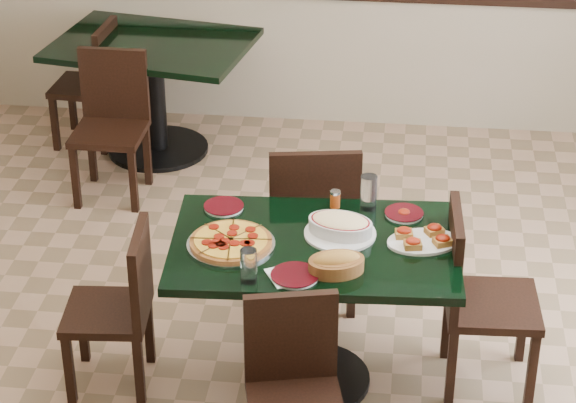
# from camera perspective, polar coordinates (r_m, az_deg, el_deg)

# --- Properties ---
(floor) EXTENTS (5.50, 5.50, 0.00)m
(floor) POSITION_cam_1_polar(r_m,az_deg,el_deg) (5.36, -0.70, -8.30)
(floor) COLOR #926F54
(floor) RESTS_ON ground
(room_shell) EXTENTS (5.50, 5.50, 5.50)m
(room_shell) POSITION_cam_1_polar(r_m,az_deg,el_deg) (6.32, 10.63, 9.34)
(room_shell) COLOR white
(room_shell) RESTS_ON floor
(main_table) EXTENTS (1.28, 0.87, 0.75)m
(main_table) POSITION_cam_1_polar(r_m,az_deg,el_deg) (4.93, 1.32, -3.91)
(main_table) COLOR black
(main_table) RESTS_ON floor
(back_table) EXTENTS (1.31, 1.05, 0.75)m
(back_table) POSITION_cam_1_polar(r_m,az_deg,el_deg) (7.12, -6.82, 6.37)
(back_table) COLOR black
(back_table) RESTS_ON floor
(chair_far) EXTENTS (0.50, 0.50, 0.93)m
(chair_far) POSITION_cam_1_polar(r_m,az_deg,el_deg) (5.48, 1.29, -0.82)
(chair_far) COLOR black
(chair_far) RESTS_ON floor
(chair_near) EXTENTS (0.45, 0.45, 0.81)m
(chair_near) POSITION_cam_1_polar(r_m,az_deg,el_deg) (4.53, 0.28, -9.19)
(chair_near) COLOR black
(chair_near) RESTS_ON floor
(chair_right) EXTENTS (0.43, 0.43, 0.88)m
(chair_right) POSITION_cam_1_polar(r_m,az_deg,el_deg) (5.05, 9.49, -4.52)
(chair_right) COLOR black
(chair_right) RESTS_ON floor
(chair_left) EXTENTS (0.40, 0.40, 0.80)m
(chair_left) POSITION_cam_1_polar(r_m,az_deg,el_deg) (5.06, -8.45, -5.06)
(chair_left) COLOR black
(chair_left) RESTS_ON floor
(back_chair_near) EXTENTS (0.41, 0.41, 0.87)m
(back_chair_near) POSITION_cam_1_polar(r_m,az_deg,el_deg) (6.69, -8.94, 4.29)
(back_chair_near) COLOR black
(back_chair_near) RESTS_ON floor
(back_chair_left) EXTENTS (0.41, 0.41, 0.82)m
(back_chair_left) POSITION_cam_1_polar(r_m,az_deg,el_deg) (7.32, -9.81, 6.18)
(back_chair_left) COLOR black
(back_chair_left) RESTS_ON floor
(pepperoni_pizza) EXTENTS (0.38, 0.38, 0.04)m
(pepperoni_pizza) POSITION_cam_1_polar(r_m,az_deg,el_deg) (4.81, -2.92, -2.06)
(pepperoni_pizza) COLOR silver
(pepperoni_pizza) RESTS_ON main_table
(lasagna_casserole) EXTENTS (0.32, 0.32, 0.09)m
(lasagna_casserole) POSITION_cam_1_polar(r_m,az_deg,el_deg) (4.87, 2.67, -1.23)
(lasagna_casserole) COLOR silver
(lasagna_casserole) RESTS_ON main_table
(bread_basket) EXTENTS (0.27, 0.23, 0.10)m
(bread_basket) POSITION_cam_1_polar(r_m,az_deg,el_deg) (4.62, 2.47, -3.15)
(bread_basket) COLOR brown
(bread_basket) RESTS_ON main_table
(bruschetta_platter) EXTENTS (0.36, 0.29, 0.05)m
(bruschetta_platter) POSITION_cam_1_polar(r_m,az_deg,el_deg) (4.85, 6.87, -1.88)
(bruschetta_platter) COLOR silver
(bruschetta_platter) RESTS_ON main_table
(side_plate_near) EXTENTS (0.20, 0.20, 0.02)m
(side_plate_near) POSITION_cam_1_polar(r_m,az_deg,el_deg) (4.60, 0.35, -3.78)
(side_plate_near) COLOR silver
(side_plate_near) RESTS_ON main_table
(side_plate_far_r) EXTENTS (0.17, 0.17, 0.03)m
(side_plate_far_r) POSITION_cam_1_polar(r_m,az_deg,el_deg) (5.06, 5.92, -0.60)
(side_plate_far_r) COLOR silver
(side_plate_far_r) RESTS_ON main_table
(side_plate_far_l) EXTENTS (0.18, 0.18, 0.02)m
(side_plate_far_l) POSITION_cam_1_polar(r_m,az_deg,el_deg) (5.10, -3.28, -0.26)
(side_plate_far_l) COLOR silver
(side_plate_far_l) RESTS_ON main_table
(napkin_setting) EXTENTS (0.21, 0.21, 0.01)m
(napkin_setting) POSITION_cam_1_polar(r_m,az_deg,el_deg) (4.61, 0.04, -3.77)
(napkin_setting) COLOR white
(napkin_setting) RESTS_ON main_table
(water_glass_a) EXTENTS (0.08, 0.08, 0.16)m
(water_glass_a) POSITION_cam_1_polar(r_m,az_deg,el_deg) (5.07, 4.12, 0.47)
(water_glass_a) COLOR silver
(water_glass_a) RESTS_ON main_table
(water_glass_b) EXTENTS (0.07, 0.07, 0.15)m
(water_glass_b) POSITION_cam_1_polar(r_m,az_deg,el_deg) (4.54, -2.01, -3.29)
(water_glass_b) COLOR silver
(water_glass_b) RESTS_ON main_table
(pepper_shaker) EXTENTS (0.05, 0.05, 0.08)m
(pepper_shaker) POSITION_cam_1_polar(r_m,az_deg,el_deg) (5.09, 2.41, 0.14)
(pepper_shaker) COLOR #B84913
(pepper_shaker) RESTS_ON main_table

